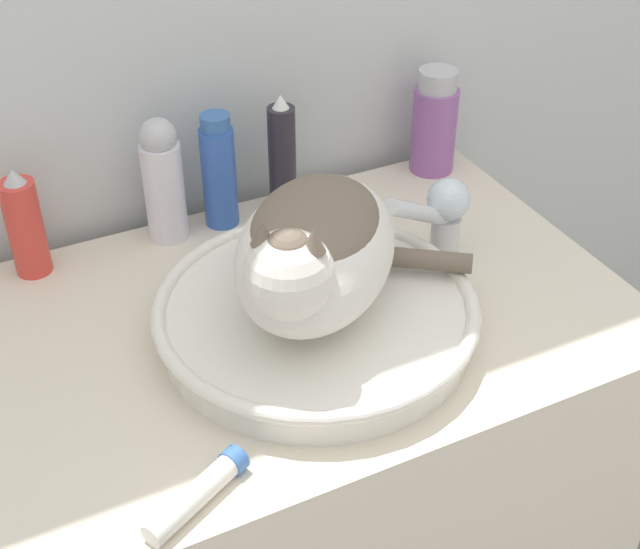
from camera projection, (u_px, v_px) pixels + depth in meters
vanity_counter at (300, 508)px, 1.49m from camera, size 0.93×0.61×0.84m
sink_basin at (316, 315)px, 1.19m from camera, size 0.44×0.44×0.06m
cat at (314, 249)px, 1.11m from camera, size 0.40×0.35×0.19m
faucet at (443, 214)px, 1.29m from camera, size 0.16×0.08×0.15m
shampoo_bottle_tall at (219, 172)px, 1.38m from camera, size 0.05×0.05×0.19m
spray_bottle_trigger at (25, 226)px, 1.28m from camera, size 0.05×0.05×0.17m
lotion_bottle_white at (163, 180)px, 1.34m from camera, size 0.06×0.06×0.20m
mouthwash_bottle at (434, 123)px, 1.52m from camera, size 0.08×0.08×0.18m
hairspray_can_black at (282, 156)px, 1.42m from camera, size 0.04×0.04×0.20m
cream_tube at (198, 494)px, 0.97m from camera, size 0.14×0.09×0.03m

